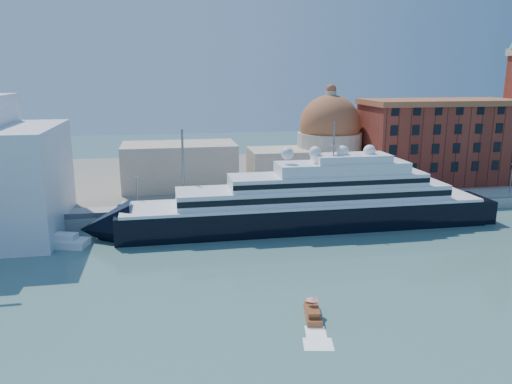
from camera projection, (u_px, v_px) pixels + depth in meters
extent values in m
plane|color=#3D6A67|center=(313.00, 269.00, 84.18)|extent=(400.00, 400.00, 0.00)
cube|color=gray|center=(271.00, 209.00, 116.40)|extent=(180.00, 10.00, 2.50)
cube|color=slate|center=(243.00, 176.00, 155.66)|extent=(260.00, 72.00, 2.00)
cube|color=slate|center=(275.00, 207.00, 111.66)|extent=(180.00, 0.10, 1.20)
cube|color=black|center=(304.00, 218.00, 106.54)|extent=(77.91, 11.99, 6.49)
cone|color=black|center=(106.00, 228.00, 99.24)|extent=(9.99, 11.99, 11.99)
cube|color=black|center=(469.00, 210.00, 113.54)|extent=(5.99, 10.99, 5.99)
cube|color=white|center=(305.00, 202.00, 105.73)|extent=(75.91, 12.19, 0.60)
cube|color=white|center=(314.00, 193.00, 105.67)|extent=(57.93, 9.99, 3.00)
cube|color=black|center=(321.00, 199.00, 100.89)|extent=(57.93, 0.15, 1.20)
cube|color=white|center=(328.00, 180.00, 105.55)|extent=(41.95, 8.99, 2.60)
cube|color=white|center=(342.00, 168.00, 105.51)|extent=(27.97, 7.99, 2.40)
cube|color=white|center=(351.00, 158.00, 105.40)|extent=(15.98, 6.99, 1.60)
cylinder|color=slate|center=(334.00, 139.00, 103.72)|extent=(0.30, 0.30, 6.99)
sphere|color=white|center=(287.00, 153.00, 102.58)|extent=(2.60, 2.60, 2.60)
sphere|color=white|center=(315.00, 153.00, 103.65)|extent=(2.60, 2.60, 2.60)
sphere|color=white|center=(343.00, 152.00, 104.72)|extent=(2.60, 2.60, 2.60)
sphere|color=white|center=(369.00, 151.00, 105.79)|extent=(2.60, 2.60, 2.60)
cube|color=white|center=(56.00, 243.00, 95.25)|extent=(12.99, 7.50, 1.64)
cube|color=white|center=(66.00, 237.00, 94.72)|extent=(4.68, 3.65, 1.23)
cube|color=maroon|center=(313.00, 315.00, 67.57)|extent=(3.14, 6.28, 1.00)
cube|color=maroon|center=(314.00, 312.00, 66.40)|extent=(2.06, 2.77, 0.80)
cylinder|color=slate|center=(313.00, 305.00, 67.77)|extent=(0.06, 0.06, 1.60)
cone|color=red|center=(313.00, 298.00, 67.56)|extent=(1.80, 1.80, 0.40)
cube|color=maroon|center=(438.00, 143.00, 140.16)|extent=(42.00, 18.00, 22.00)
cube|color=#985331|center=(442.00, 102.00, 137.49)|extent=(43.00, 19.00, 1.50)
cylinder|color=beige|center=(329.00, 157.00, 141.47)|extent=(18.00, 18.00, 14.00)
sphere|color=#985331|center=(330.00, 125.00, 139.38)|extent=(17.00, 17.00, 17.00)
cylinder|color=beige|center=(331.00, 96.00, 137.52)|extent=(3.00, 3.00, 3.00)
cube|color=beige|center=(282.00, 167.00, 137.52)|extent=(18.00, 14.00, 10.00)
cube|color=beige|center=(180.00, 166.00, 134.21)|extent=(30.00, 16.00, 12.00)
cylinder|color=slate|center=(137.00, 196.00, 106.96)|extent=(0.24, 0.24, 8.00)
cube|color=slate|center=(136.00, 178.00, 106.00)|extent=(0.80, 0.30, 0.25)
cylinder|color=slate|center=(274.00, 191.00, 112.31)|extent=(0.24, 0.24, 8.00)
cube|color=slate|center=(274.00, 173.00, 111.36)|extent=(0.80, 0.30, 0.25)
cylinder|color=slate|center=(398.00, 185.00, 117.66)|extent=(0.24, 0.24, 8.00)
cube|color=slate|center=(399.00, 168.00, 116.71)|extent=(0.80, 0.30, 0.25)
cylinder|color=slate|center=(511.00, 180.00, 123.01)|extent=(0.24, 0.24, 8.00)
cylinder|color=slate|center=(183.00, 170.00, 109.49)|extent=(0.50, 0.50, 18.00)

